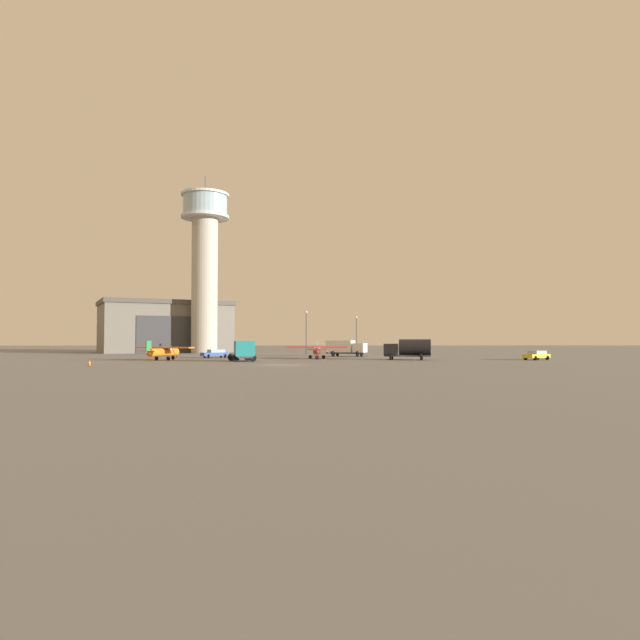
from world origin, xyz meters
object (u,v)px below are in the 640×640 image
object	(u,v)px
control_tower	(205,257)
traffic_cone_near_left	(89,363)
car_blue	(215,353)
car_yellow	(537,355)
truck_fuel_tanker_black	(409,349)
airplane_red	(317,350)
light_post_north	(306,329)
truck_flatbed_teal	(243,352)
truck_box_white	(345,347)
light_post_east	(356,331)
airplane_orange	(163,351)

from	to	relation	value
control_tower	traffic_cone_near_left	world-z (taller)	control_tower
control_tower	car_blue	bearing A→B (deg)	-76.20
car_yellow	truck_fuel_tanker_black	bearing A→B (deg)	-32.02
airplane_red	traffic_cone_near_left	bearing A→B (deg)	-48.11
traffic_cone_near_left	light_post_north	bearing A→B (deg)	60.40
truck_fuel_tanker_black	car_yellow	world-z (taller)	truck_fuel_tanker_black
light_post_north	truck_flatbed_teal	bearing A→B (deg)	-105.59
truck_box_white	traffic_cone_near_left	world-z (taller)	truck_box_white
control_tower	light_post_north	distance (m)	31.20
truck_flatbed_teal	light_post_east	xyz separation A→B (m)	(19.36, 43.97, 3.47)
traffic_cone_near_left	car_blue	bearing A→B (deg)	70.19
airplane_red	light_post_east	xyz separation A→B (m)	(9.09, 33.92, 3.51)
car_blue	truck_box_white	bearing A→B (deg)	165.65
truck_flatbed_teal	car_yellow	bearing A→B (deg)	79.98
truck_box_white	airplane_red	bearing A→B (deg)	-90.86
light_post_east	traffic_cone_near_left	distance (m)	66.66
airplane_red	truck_box_white	distance (m)	12.56
airplane_orange	truck_flatbed_teal	size ratio (longest dim) A/B	1.35
traffic_cone_near_left	control_tower	bearing A→B (deg)	87.91
truck_box_white	truck_flatbed_teal	size ratio (longest dim) A/B	1.08
truck_flatbed_teal	truck_fuel_tanker_black	size ratio (longest dim) A/B	0.96
truck_fuel_tanker_black	car_blue	distance (m)	31.33
truck_fuel_tanker_black	car_yellow	size ratio (longest dim) A/B	1.63
airplane_red	car_yellow	xyz separation A→B (m)	(32.01, -5.62, -0.56)
traffic_cone_near_left	truck_fuel_tanker_black	bearing A→B (deg)	24.10
control_tower	airplane_orange	xyz separation A→B (m)	(1.73, -40.90, -19.68)
light_post_east	car_yellow	bearing A→B (deg)	-59.90
car_blue	control_tower	bearing A→B (deg)	-108.35
airplane_orange	light_post_north	distance (m)	33.40
airplane_red	truck_flatbed_teal	world-z (taller)	airplane_red
car_yellow	traffic_cone_near_left	distance (m)	60.58
airplane_red	light_post_east	world-z (taller)	light_post_east
light_post_east	traffic_cone_near_left	world-z (taller)	light_post_east
truck_box_white	light_post_north	world-z (taller)	light_post_north
car_yellow	traffic_cone_near_left	size ratio (longest dim) A/B	6.34
truck_box_white	truck_flatbed_teal	bearing A→B (deg)	-102.24
airplane_orange	truck_flatbed_teal	xyz separation A→B (m)	(12.07, -4.58, 0.03)
light_post_east	truck_box_white	bearing A→B (deg)	-99.88
airplane_orange	truck_box_white	size ratio (longest dim) A/B	1.25
airplane_orange	light_post_north	size ratio (longest dim) A/B	1.09
control_tower	truck_flatbed_teal	bearing A→B (deg)	-73.13
airplane_red	truck_fuel_tanker_black	bearing A→B (deg)	71.83
car_yellow	light_post_east	xyz separation A→B (m)	(-22.92, 39.54, 4.07)
car_blue	car_yellow	bearing A→B (deg)	136.07
light_post_north	traffic_cone_near_left	bearing A→B (deg)	-119.60
traffic_cone_near_left	car_yellow	bearing A→B (deg)	16.15
airplane_red	car_yellow	bearing A→B (deg)	81.29
car_yellow	car_blue	bearing A→B (deg)	-41.10
airplane_red	truck_fuel_tanker_black	distance (m)	14.27
control_tower	light_post_east	bearing A→B (deg)	-2.61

